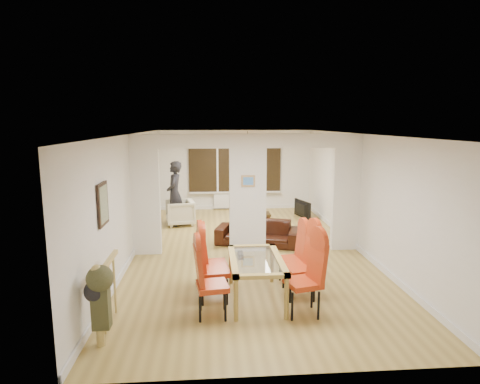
{
  "coord_description": "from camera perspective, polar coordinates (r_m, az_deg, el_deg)",
  "views": [
    {
      "loc": [
        -0.82,
        -8.59,
        2.84
      ],
      "look_at": [
        -0.12,
        0.6,
        1.24
      ],
      "focal_mm": 30.0,
      "sensor_mm": 36.0,
      "label": 1
    }
  ],
  "objects": [
    {
      "name": "room_walls",
      "position": [
        8.76,
        1.1,
        -0.27
      ],
      "size": [
        5.0,
        9.0,
        2.6
      ],
      "primitive_type": null,
      "color": "silver",
      "rests_on": "floor"
    },
    {
      "name": "dining_chair_lc",
      "position": [
        6.98,
        -3.64,
        -9.57
      ],
      "size": [
        0.46,
        0.46,
        1.04
      ],
      "primitive_type": null,
      "rotation": [
        0.0,
        0.0,
        0.12
      ],
      "color": "#AA2F11",
      "rests_on": "floor"
    },
    {
      "name": "bowl",
      "position": [
        11.62,
        1.97,
        -3.02
      ],
      "size": [
        0.23,
        0.23,
        0.06
      ],
      "primitive_type": "imported",
      "color": "#2F2110",
      "rests_on": "coffee_table"
    },
    {
      "name": "dining_chair_rb",
      "position": [
        6.68,
        8.55,
        -10.03
      ],
      "size": [
        0.56,
        0.56,
        1.16
      ],
      "primitive_type": null,
      "rotation": [
        0.0,
        0.0,
        0.23
      ],
      "color": "#AA2F11",
      "rests_on": "floor"
    },
    {
      "name": "sofa",
      "position": [
        9.51,
        2.57,
        -5.75
      ],
      "size": [
        2.08,
        1.28,
        0.57
      ],
      "primitive_type": "imported",
      "rotation": [
        0.0,
        0.0,
        -0.29
      ],
      "color": "black",
      "rests_on": "floor"
    },
    {
      "name": "coffee_table",
      "position": [
        11.76,
        1.89,
        -3.57
      ],
      "size": [
        1.03,
        0.59,
        0.23
      ],
      "primitive_type": null,
      "rotation": [
        0.0,
        0.0,
        0.11
      ],
      "color": "#2F2110",
      "rests_on": "floor"
    },
    {
      "name": "divider_wall",
      "position": [
        8.76,
        1.1,
        -0.27
      ],
      "size": [
        5.0,
        0.18,
        2.6
      ],
      "primitive_type": "cube",
      "color": "white",
      "rests_on": "floor"
    },
    {
      "name": "dining_chair_lb",
      "position": [
        6.52,
        -3.66,
        -10.43
      ],
      "size": [
        0.51,
        0.51,
        1.16
      ],
      "primitive_type": null,
      "rotation": [
        0.0,
        0.0,
        0.12
      ],
      "color": "#AA2F11",
      "rests_on": "floor"
    },
    {
      "name": "pendant_light",
      "position": [
        11.96,
        1.05,
        6.54
      ],
      "size": [
        0.36,
        0.36,
        0.36
      ],
      "primitive_type": "sphere",
      "color": "orange",
      "rests_on": "room_walls"
    },
    {
      "name": "shoes",
      "position": [
        8.6,
        -0.45,
        -9.04
      ],
      "size": [
        0.26,
        0.28,
        0.11
      ],
      "primitive_type": null,
      "color": "black",
      "rests_on": "floor"
    },
    {
      "name": "stair_newel",
      "position": [
        6.03,
        -18.21,
        -12.99
      ],
      "size": [
        0.4,
        1.2,
        1.1
      ],
      "primitive_type": null,
      "color": "tan",
      "rests_on": "floor"
    },
    {
      "name": "bottle",
      "position": [
        11.64,
        1.17,
        -2.41
      ],
      "size": [
        0.07,
        0.07,
        0.29
      ],
      "primitive_type": "cylinder",
      "color": "#143F19",
      "rests_on": "coffee_table"
    },
    {
      "name": "radiator",
      "position": [
        13.26,
        -0.71,
        -1.2
      ],
      "size": [
        1.4,
        0.08,
        0.5
      ],
      "primitive_type": "cube",
      "color": "white",
      "rests_on": "floor"
    },
    {
      "name": "floor",
      "position": [
        9.08,
        1.07,
        -8.38
      ],
      "size": [
        5.0,
        9.0,
        0.01
      ],
      "primitive_type": "cube",
      "color": "#A68A43",
      "rests_on": "ground"
    },
    {
      "name": "dining_chair_ra",
      "position": [
        6.13,
        8.95,
        -11.84
      ],
      "size": [
        0.57,
        0.57,
        1.17
      ],
      "primitive_type": null,
      "rotation": [
        0.0,
        0.0,
        0.26
      ],
      "color": "#AA2F11",
      "rests_on": "floor"
    },
    {
      "name": "television",
      "position": [
        12.25,
        8.49,
        -2.42
      ],
      "size": [
        0.9,
        0.38,
        0.52
      ],
      "primitive_type": "imported",
      "rotation": [
        0.0,
        0.0,
        1.87
      ],
      "color": "black",
      "rests_on": "floor"
    },
    {
      "name": "wall_poster",
      "position": [
        6.52,
        -18.92,
        -1.64
      ],
      "size": [
        0.04,
        0.52,
        0.67
      ],
      "primitive_type": "cube",
      "color": "gray",
      "rests_on": "room_walls"
    },
    {
      "name": "dining_chair_rc",
      "position": [
        7.21,
        7.35,
        -8.96
      ],
      "size": [
        0.48,
        0.48,
        1.05
      ],
      "primitive_type": null,
      "rotation": [
        0.0,
        0.0,
        0.15
      ],
      "color": "#AA2F11",
      "rests_on": "floor"
    },
    {
      "name": "bay_window_blinds",
      "position": [
        13.12,
        -0.73,
        3.98
      ],
      "size": [
        3.0,
        0.08,
        1.8
      ],
      "primitive_type": "cube",
      "color": "black",
      "rests_on": "room_walls"
    },
    {
      "name": "dining_table",
      "position": [
        6.62,
        2.28,
        -12.25
      ],
      "size": [
        0.84,
        1.49,
        0.7
      ],
      "primitive_type": null,
      "color": "#A1853B",
      "rests_on": "floor"
    },
    {
      "name": "dining_chair_la",
      "position": [
        6.03,
        -3.95,
        -12.43
      ],
      "size": [
        0.51,
        0.51,
        1.11
      ],
      "primitive_type": null,
      "rotation": [
        0.0,
        0.0,
        0.15
      ],
      "color": "#AA2F11",
      "rests_on": "floor"
    },
    {
      "name": "person",
      "position": [
        11.25,
        -9.29,
        -0.23
      ],
      "size": [
        0.68,
        0.47,
        1.8
      ],
      "primitive_type": "imported",
      "rotation": [
        0.0,
        0.0,
        -1.63
      ],
      "color": "black",
      "rests_on": "floor"
    },
    {
      "name": "armchair",
      "position": [
        11.38,
        -8.54,
        -2.9
      ],
      "size": [
        0.88,
        0.89,
        0.7
      ],
      "primitive_type": "imported",
      "rotation": [
        0.0,
        0.0,
        -1.39
      ],
      "color": "beige",
      "rests_on": "floor"
    },
    {
      "name": "pillar_photo",
      "position": [
        8.62,
        1.17,
        1.58
      ],
      "size": [
        0.3,
        0.03,
        0.25
      ],
      "primitive_type": "cube",
      "color": "#4C8CD8",
      "rests_on": "divider_wall"
    }
  ]
}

